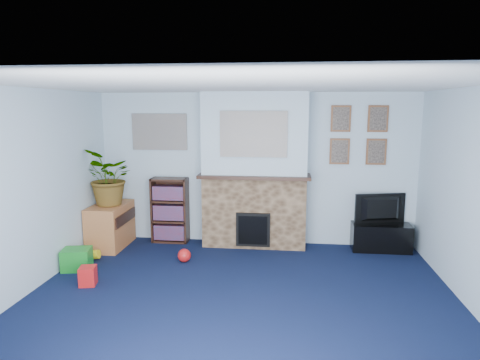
# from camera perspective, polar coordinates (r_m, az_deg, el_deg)

# --- Properties ---
(floor) EXTENTS (5.00, 4.50, 0.01)m
(floor) POSITION_cam_1_polar(r_m,az_deg,el_deg) (5.00, -0.12, -16.09)
(floor) COLOR #0D1634
(floor) RESTS_ON ground
(ceiling) EXTENTS (5.00, 4.50, 0.01)m
(ceiling) POSITION_cam_1_polar(r_m,az_deg,el_deg) (4.50, -0.13, 12.55)
(ceiling) COLOR white
(ceiling) RESTS_ON wall_back
(wall_back) EXTENTS (5.00, 0.04, 2.40)m
(wall_back) POSITION_cam_1_polar(r_m,az_deg,el_deg) (6.81, 2.08, 1.48)
(wall_back) COLOR silver
(wall_back) RESTS_ON ground
(wall_front) EXTENTS (5.00, 0.04, 2.40)m
(wall_front) POSITION_cam_1_polar(r_m,az_deg,el_deg) (2.48, -6.35, -13.57)
(wall_front) COLOR silver
(wall_front) RESTS_ON ground
(wall_left) EXTENTS (0.04, 4.50, 2.40)m
(wall_left) POSITION_cam_1_polar(r_m,az_deg,el_deg) (5.48, -27.05, -1.62)
(wall_left) COLOR silver
(wall_left) RESTS_ON ground
(chimney_breast) EXTENTS (1.72, 0.50, 2.40)m
(chimney_breast) POSITION_cam_1_polar(r_m,az_deg,el_deg) (6.61, 1.94, 1.09)
(chimney_breast) COLOR brown
(chimney_breast) RESTS_ON ground
(collage_main) EXTENTS (1.00, 0.03, 0.68)m
(collage_main) POSITION_cam_1_polar(r_m,az_deg,el_deg) (6.34, 1.82, 6.13)
(collage_main) COLOR gray
(collage_main) RESTS_ON chimney_breast
(collage_left) EXTENTS (0.90, 0.03, 0.58)m
(collage_left) POSITION_cam_1_polar(r_m,az_deg,el_deg) (7.03, -10.68, 6.33)
(collage_left) COLOR gray
(collage_left) RESTS_ON wall_back
(portrait_tl) EXTENTS (0.30, 0.03, 0.40)m
(portrait_tl) POSITION_cam_1_polar(r_m,az_deg,el_deg) (6.75, 13.29, 7.97)
(portrait_tl) COLOR brown
(portrait_tl) RESTS_ON wall_back
(portrait_tr) EXTENTS (0.30, 0.03, 0.40)m
(portrait_tr) POSITION_cam_1_polar(r_m,az_deg,el_deg) (6.83, 17.92, 7.78)
(portrait_tr) COLOR brown
(portrait_tr) RESTS_ON wall_back
(portrait_bl) EXTENTS (0.30, 0.03, 0.40)m
(portrait_bl) POSITION_cam_1_polar(r_m,az_deg,el_deg) (6.78, 13.13, 3.75)
(portrait_bl) COLOR brown
(portrait_bl) RESTS_ON wall_back
(portrait_br) EXTENTS (0.30, 0.03, 0.40)m
(portrait_br) POSITION_cam_1_polar(r_m,az_deg,el_deg) (6.86, 17.70, 3.61)
(portrait_br) COLOR brown
(portrait_br) RESTS_ON wall_back
(tv_stand) EXTENTS (0.88, 0.37, 0.41)m
(tv_stand) POSITION_cam_1_polar(r_m,az_deg,el_deg) (6.94, 18.29, -7.12)
(tv_stand) COLOR black
(tv_stand) RESTS_ON ground
(television) EXTENTS (0.80, 0.29, 0.46)m
(television) POSITION_cam_1_polar(r_m,az_deg,el_deg) (6.85, 18.44, -3.72)
(television) COLOR black
(television) RESTS_ON tv_stand
(bookshelf) EXTENTS (0.58, 0.28, 1.05)m
(bookshelf) POSITION_cam_1_polar(r_m,az_deg,el_deg) (7.05, -9.29, -4.15)
(bookshelf) COLOR #321B12
(bookshelf) RESTS_ON ground
(sideboard) EXTENTS (0.48, 0.87, 0.68)m
(sideboard) POSITION_cam_1_polar(r_m,az_deg,el_deg) (7.05, -16.87, -5.72)
(sideboard) COLOR #BA6D3B
(sideboard) RESTS_ON ground
(potted_plant) EXTENTS (1.04, 1.05, 0.88)m
(potted_plant) POSITION_cam_1_polar(r_m,az_deg,el_deg) (6.82, -16.97, 0.35)
(potted_plant) COLOR #26661E
(potted_plant) RESTS_ON sideboard
(mantel_clock) EXTENTS (0.10, 0.06, 0.14)m
(mantel_clock) POSITION_cam_1_polar(r_m,az_deg,el_deg) (6.56, 2.12, 1.33)
(mantel_clock) COLOR gold
(mantel_clock) RESTS_ON chimney_breast
(mantel_candle) EXTENTS (0.05, 0.05, 0.17)m
(mantel_candle) POSITION_cam_1_polar(r_m,az_deg,el_deg) (6.54, 4.04, 1.39)
(mantel_candle) COLOR #B2BFC6
(mantel_candle) RESTS_ON chimney_breast
(mantel_teddy) EXTENTS (0.14, 0.14, 0.14)m
(mantel_teddy) POSITION_cam_1_polar(r_m,az_deg,el_deg) (6.63, -3.03, 1.38)
(mantel_teddy) COLOR gray
(mantel_teddy) RESTS_ON chimney_breast
(mantel_can) EXTENTS (0.05, 0.05, 0.11)m
(mantel_can) POSITION_cam_1_polar(r_m,az_deg,el_deg) (6.54, 7.60, 1.15)
(mantel_can) COLOR red
(mantel_can) RESTS_ON chimney_breast
(green_crate) EXTENTS (0.41, 0.36, 0.29)m
(green_crate) POSITION_cam_1_polar(r_m,az_deg,el_deg) (6.28, -20.93, -9.88)
(green_crate) COLOR #198C26
(green_crate) RESTS_ON ground
(toy_ball) EXTENTS (0.19, 0.19, 0.19)m
(toy_ball) POSITION_cam_1_polar(r_m,az_deg,el_deg) (6.21, -7.44, -9.98)
(toy_ball) COLOR red
(toy_ball) RESTS_ON ground
(toy_block) EXTENTS (0.23, 0.23, 0.23)m
(toy_block) POSITION_cam_1_polar(r_m,az_deg,el_deg) (5.73, -19.62, -12.02)
(toy_block) COLOR red
(toy_block) RESTS_ON ground
(toy_tube) EXTENTS (0.30, 0.13, 0.17)m
(toy_tube) POSITION_cam_1_polar(r_m,az_deg,el_deg) (6.61, -19.39, -9.42)
(toy_tube) COLOR yellow
(toy_tube) RESTS_ON ground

